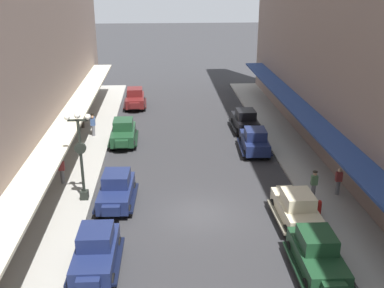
% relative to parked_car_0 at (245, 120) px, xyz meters
% --- Properties ---
extents(ground_plane, '(200.00, 200.00, 0.00)m').
position_rel_parked_car_0_xyz_m(ground_plane, '(-4.86, -13.61, -0.94)').
color(ground_plane, '#2D2D30').
extents(sidewalk_left, '(3.00, 60.00, 0.15)m').
position_rel_parked_car_0_xyz_m(sidewalk_left, '(-12.36, -13.61, -0.87)').
color(sidewalk_left, '#99968E').
rests_on(sidewalk_left, ground).
extents(sidewalk_right, '(3.00, 60.00, 0.15)m').
position_rel_parked_car_0_xyz_m(sidewalk_right, '(2.64, -13.61, -0.87)').
color(sidewalk_right, '#99968E').
rests_on(sidewalk_right, ground).
extents(parked_car_0, '(2.19, 4.28, 1.84)m').
position_rel_parked_car_0_xyz_m(parked_car_0, '(0.00, 0.00, 0.00)').
color(parked_car_0, black).
rests_on(parked_car_0, ground).
extents(parked_car_1, '(2.30, 4.32, 1.84)m').
position_rel_parked_car_0_xyz_m(parked_car_1, '(-0.16, -4.82, 0.00)').
color(parked_car_1, '#19234C').
rests_on(parked_car_1, ground).
extents(parked_car_2, '(2.18, 4.27, 1.84)m').
position_rel_parked_car_0_xyz_m(parked_car_2, '(0.03, -14.86, 0.00)').
color(parked_car_2, beige).
rests_on(parked_car_2, ground).
extents(parked_car_3, '(2.25, 4.30, 1.84)m').
position_rel_parked_car_0_xyz_m(parked_car_3, '(-9.37, 7.61, 0.00)').
color(parked_car_3, '#591919').
rests_on(parked_car_3, ground).
extents(parked_car_4, '(2.28, 4.31, 1.84)m').
position_rel_parked_car_0_xyz_m(parked_car_4, '(-9.39, -12.18, 0.00)').
color(parked_car_4, '#19234C').
rests_on(parked_car_4, ground).
extents(parked_car_5, '(2.19, 4.28, 1.84)m').
position_rel_parked_car_0_xyz_m(parked_car_5, '(-9.75, -18.13, 0.00)').
color(parked_car_5, '#19234C').
rests_on(parked_car_5, ground).
extents(parked_car_6, '(2.20, 4.28, 1.84)m').
position_rel_parked_car_0_xyz_m(parked_car_6, '(-0.22, -19.01, 0.00)').
color(parked_car_6, '#193D23').
rests_on(parked_car_6, ground).
extents(parked_car_7, '(2.19, 4.28, 1.84)m').
position_rel_parked_car_0_xyz_m(parked_car_7, '(-9.74, -2.36, 0.00)').
color(parked_car_7, '#193D23').
rests_on(parked_car_7, ground).
extents(lamp_post_with_clock, '(1.42, 0.44, 5.16)m').
position_rel_parked_car_0_xyz_m(lamp_post_with_clock, '(-11.26, -11.68, 2.04)').
color(lamp_post_with_clock, black).
rests_on(lamp_post_with_clock, sidewalk_left).
extents(fire_hydrant, '(0.24, 0.24, 0.82)m').
position_rel_parked_car_0_xyz_m(fire_hydrant, '(1.49, -14.26, -0.38)').
color(fire_hydrant, '#B21E19').
rests_on(fire_hydrant, sidewalk_right).
extents(pedestrian_0, '(0.36, 0.24, 1.64)m').
position_rel_parked_car_0_xyz_m(pedestrian_0, '(-13.38, 1.28, 0.05)').
color(pedestrian_0, '#4C4238').
rests_on(pedestrian_0, sidewalk_left).
extents(pedestrian_1, '(0.36, 0.24, 1.64)m').
position_rel_parked_car_0_xyz_m(pedestrian_1, '(3.30, -12.08, 0.05)').
color(pedestrian_1, slate).
rests_on(pedestrian_1, sidewalk_right).
extents(pedestrian_2, '(0.36, 0.28, 1.67)m').
position_rel_parked_car_0_xyz_m(pedestrian_2, '(-12.91, -9.48, 0.07)').
color(pedestrian_2, slate).
rests_on(pedestrian_2, sidewalk_left).
extents(pedestrian_3, '(0.36, 0.28, 1.67)m').
position_rel_parked_car_0_xyz_m(pedestrian_3, '(1.74, -12.46, 0.07)').
color(pedestrian_3, slate).
rests_on(pedestrian_3, sidewalk_right).
extents(pedestrian_4, '(0.36, 0.28, 1.67)m').
position_rel_parked_car_0_xyz_m(pedestrian_4, '(-12.28, -0.39, 0.07)').
color(pedestrian_4, slate).
rests_on(pedestrian_4, sidewalk_left).
extents(pedestrian_5, '(0.36, 0.24, 1.64)m').
position_rel_parked_car_0_xyz_m(pedestrian_5, '(-12.21, -0.86, 0.05)').
color(pedestrian_5, slate).
rests_on(pedestrian_5, sidewalk_left).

